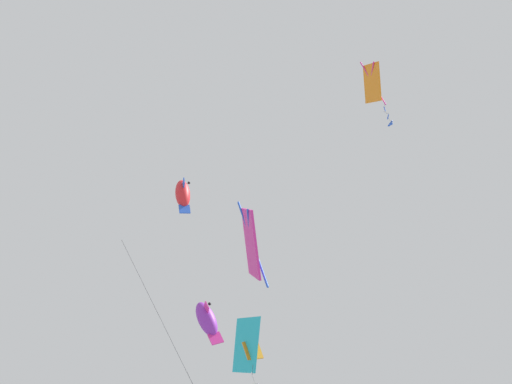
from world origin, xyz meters
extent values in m
pyramid|color=#1EB2C6|center=(2.94, 1.45, 24.95)|extent=(1.64, 2.00, 1.32)
cube|color=orange|center=(3.07, 1.35, 24.82)|extent=(0.57, 0.44, 0.74)
cube|color=orange|center=(2.80, 1.55, 25.51)|extent=(0.38, 0.48, 0.15)
cylinder|color=#47474C|center=(3.07, 1.35, 24.14)|extent=(0.05, 0.04, 0.30)
cube|color=white|center=(3.06, 1.37, 23.99)|extent=(0.15, 0.11, 0.06)
cylinder|color=#47474C|center=(3.12, 1.34, 23.84)|extent=(0.07, 0.13, 0.30)
cube|color=white|center=(3.18, 1.32, 23.69)|extent=(0.09, 0.16, 0.06)
cube|color=orange|center=(2.13, -4.26, 32.53)|extent=(1.32, 1.27, 1.75)
cylinder|color=#DB2D93|center=(2.15, -4.27, 32.54)|extent=(0.66, 0.43, 1.96)
cylinder|color=#DB2D93|center=(2.11, -4.24, 32.69)|extent=(1.17, 0.92, 0.04)
cylinder|color=#47474C|center=(2.41, -4.43, 31.44)|extent=(0.03, 0.04, 0.24)
cube|color=blue|center=(2.40, -4.42, 31.32)|extent=(0.17, 0.06, 0.06)
cylinder|color=#47474C|center=(2.48, -4.42, 31.20)|extent=(0.01, 0.16, 0.25)
cube|color=blue|center=(2.56, -4.42, 31.08)|extent=(0.14, 0.12, 0.06)
cylinder|color=#47474C|center=(2.59, -4.44, 30.96)|extent=(0.04, 0.08, 0.24)
cube|color=blue|center=(2.63, -4.45, 30.84)|extent=(0.08, 0.16, 0.06)
cylinder|color=#47474C|center=(2.56, -4.47, 30.71)|extent=(0.03, 0.14, 0.25)
cube|color=blue|center=(2.50, -4.48, 30.59)|extent=(0.02, 0.17, 0.06)
ellipsoid|color=purple|center=(4.64, 4.59, 28.32)|extent=(1.33, 1.31, 1.58)
cube|color=#DB2D93|center=(4.85, 4.91, 28.48)|extent=(0.48, 0.49, 0.31)
cube|color=#DB2D93|center=(4.33, 4.37, 28.48)|extent=(0.48, 0.49, 0.31)
cube|color=#DB2D93|center=(4.90, 4.35, 27.54)|extent=(0.47, 0.45, 0.60)
sphere|color=black|center=(4.82, 4.69, 28.86)|extent=(0.19, 0.19, 0.15)
sphere|color=black|center=(4.55, 4.41, 28.86)|extent=(0.19, 0.19, 0.15)
cube|color=#DB2D93|center=(-3.25, -3.33, 22.12)|extent=(1.62, 1.28, 1.99)
cylinder|color=blue|center=(-3.22, -3.36, 22.13)|extent=(0.55, 0.48, 2.25)
cylinder|color=blue|center=(-3.26, -3.32, 22.30)|extent=(1.39, 0.93, 0.05)
ellipsoid|color=red|center=(0.25, 2.10, 29.62)|extent=(0.85, 0.84, 1.20)
cube|color=blue|center=(0.44, 2.33, 29.76)|extent=(0.33, 0.34, 0.26)
cube|color=blue|center=(0.04, 1.90, 29.76)|extent=(0.33, 0.34, 0.26)
cube|color=blue|center=(0.32, 2.03, 28.96)|extent=(0.32, 0.30, 0.40)
sphere|color=black|center=(0.47, 2.10, 30.02)|extent=(0.13, 0.13, 0.10)
sphere|color=black|center=(0.26, 1.88, 30.02)|extent=(0.13, 0.13, 0.10)
cylinder|color=#47474C|center=(1.51, 3.40, 25.40)|extent=(2.78, 2.36, 6.92)
camera|label=1|loc=(-13.52, -11.09, 10.68)|focal=57.91mm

